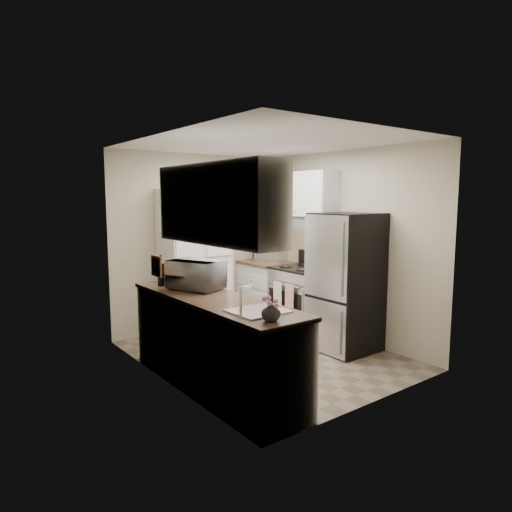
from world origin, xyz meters
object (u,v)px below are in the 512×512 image
at_px(pantry_cabinet, 195,262).
at_px(refrigerator, 346,282).
at_px(microwave, 196,275).
at_px(toaster_oven, 271,253).
at_px(electric_range, 303,300).
at_px(wine_bottle, 161,272).

relative_size(pantry_cabinet, refrigerator, 1.18).
bearing_deg(pantry_cabinet, microwave, -118.93).
bearing_deg(toaster_oven, refrigerator, -119.09).
bearing_deg(electric_range, pantry_cabinet, 141.78).
distance_m(wine_bottle, toaster_oven, 2.37).
xyz_separation_m(pantry_cabinet, electric_range, (1.17, -0.93, -0.52)).
bearing_deg(electric_range, wine_bottle, 179.46).
distance_m(electric_range, refrigerator, 0.88).
xyz_separation_m(refrigerator, toaster_oven, (0.15, 1.64, 0.19)).
bearing_deg(toaster_oven, electric_range, -121.66).
relative_size(electric_range, refrigerator, 0.66).
relative_size(pantry_cabinet, electric_range, 1.77).
distance_m(microwave, toaster_oven, 2.33).
height_order(refrigerator, toaster_oven, refrigerator).
distance_m(pantry_cabinet, microwave, 1.47).
distance_m(pantry_cabinet, wine_bottle, 1.30).
relative_size(electric_range, microwave, 2.03).
bearing_deg(microwave, toaster_oven, -81.77).
relative_size(wine_bottle, toaster_oven, 0.73).
bearing_deg(microwave, pantry_cabinet, -51.74).
bearing_deg(wine_bottle, microwave, -59.18).
relative_size(refrigerator, toaster_oven, 4.00).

